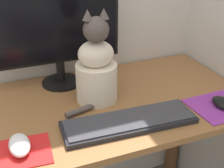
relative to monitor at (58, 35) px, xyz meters
name	(u,v)px	position (x,y,z in m)	size (l,w,h in m)	color
desk	(89,129)	(0.05, -0.22, -0.33)	(1.29, 0.63, 0.76)	brown
monitor	(58,35)	(0.00, 0.00, 0.00)	(0.52, 0.17, 0.39)	black
keyboard	(129,122)	(0.14, -0.40, -0.21)	(0.47, 0.17, 0.02)	black
mousepad_left	(22,152)	(-0.22, -0.41, -0.22)	(0.19, 0.17, 0.00)	red
mousepad_right	(220,106)	(0.51, -0.41, -0.22)	(0.23, 0.20, 0.00)	purple
computer_mouse_left	(19,145)	(-0.23, -0.40, -0.20)	(0.06, 0.11, 0.04)	white
computer_mouse_right	(223,103)	(0.52, -0.42, -0.20)	(0.07, 0.10, 0.03)	black
cat	(96,68)	(0.10, -0.19, -0.09)	(0.23, 0.19, 0.36)	beige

